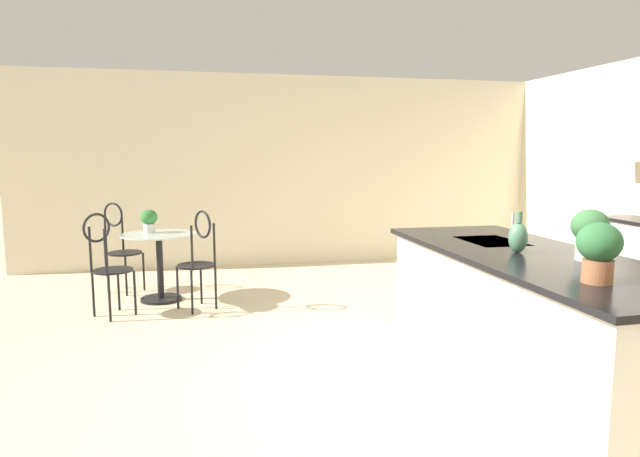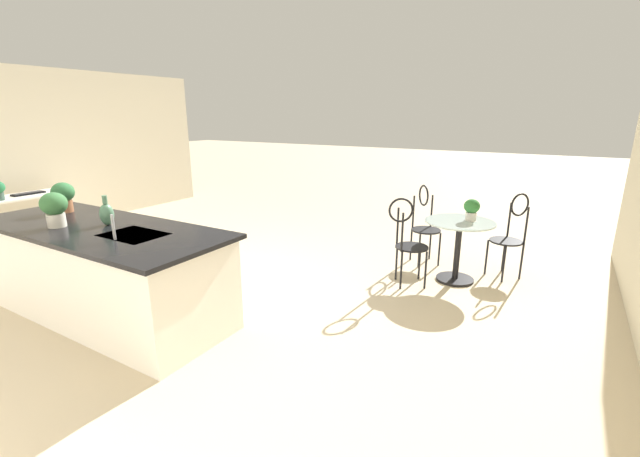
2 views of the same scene
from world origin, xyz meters
TOP-DOWN VIEW (x-y plane):
  - ground_plane at (0.00, 0.00)m, footprint 40.00×40.00m
  - kitchen_island at (0.30, 0.85)m, footprint 2.80×1.06m
  - bistro_table at (-2.49, -1.82)m, footprint 0.80×0.80m
  - chair_near_window at (-2.01, -1.41)m, footprint 0.52×0.52m
  - chair_by_island at (-1.95, -2.28)m, footprint 0.54×0.54m
  - chair_toward_desk at (-3.00, -2.29)m, footprint 0.53×0.53m
  - sink_faucet at (-0.25, 1.03)m, footprint 0.02×0.02m
  - writing_desk at (3.65, -0.02)m, footprint 0.60×1.20m
  - keyboard at (3.67, -0.12)m, footprint 0.16×0.44m
  - potted_plant_on_table at (-2.59, -1.93)m, footprint 0.18×0.18m
  - potted_plant_counter_far at (1.15, 0.67)m, footprint 0.23×0.23m
  - potted_plant_counter_near at (0.60, 1.05)m, footprint 0.23×0.23m
  - vase_on_counter at (0.25, 0.77)m, footprint 0.13×0.13m

SIDE VIEW (x-z plane):
  - ground_plane at x=0.00m, z-range 0.00..0.00m
  - bistro_table at x=-2.49m, z-range 0.08..0.82m
  - kitchen_island at x=0.30m, z-range 0.00..0.92m
  - writing_desk at x=3.65m, z-range 0.14..0.88m
  - chair_near_window at x=-2.01m, z-range 0.05..1.09m
  - chair_by_island at x=-1.95m, z-range 0.05..1.09m
  - chair_toward_desk at x=-3.00m, z-range 0.05..1.09m
  - keyboard at x=3.67m, z-range 0.74..0.77m
  - potted_plant_on_table at x=-2.59m, z-range 0.76..1.01m
  - sink_faucet at x=-0.25m, z-range 0.92..1.14m
  - vase_on_counter at x=0.25m, z-range 0.89..1.17m
  - potted_plant_counter_far at x=1.15m, z-range 0.94..1.27m
  - potted_plant_counter_near at x=0.60m, z-range 0.94..1.27m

